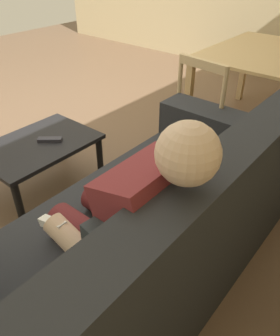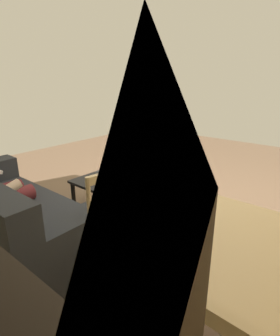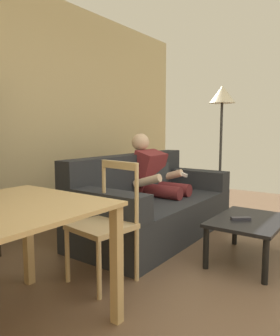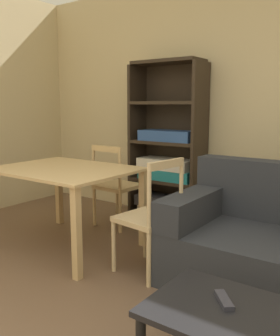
# 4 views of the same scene
# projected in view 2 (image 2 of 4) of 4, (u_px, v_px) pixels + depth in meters

# --- Properties ---
(ground_plane) EXTENTS (8.14, 8.14, 0.00)m
(ground_plane) POSITION_uv_depth(u_px,v_px,m) (188.00, 207.00, 3.36)
(ground_plane) COLOR brown
(couch) EXTENTS (2.04, 0.94, 0.89)m
(couch) POSITION_uv_depth(u_px,v_px,m) (7.00, 221.00, 2.40)
(couch) COLOR #282B30
(couch) RESTS_ON ground_plane
(coffee_table) EXTENTS (0.80, 0.57, 0.39)m
(coffee_table) POSITION_uv_depth(u_px,v_px,m) (108.00, 186.00, 3.14)
(coffee_table) COLOR black
(coffee_table) RESTS_ON ground_plane
(tv_remote) EXTENTS (0.15, 0.16, 0.02)m
(tv_remote) POSITION_uv_depth(u_px,v_px,m) (110.00, 184.00, 3.04)
(tv_remote) COLOR #2D2D38
(tv_remote) RESTS_ON coffee_table
(dining_table) EXTENTS (1.27, 0.97, 0.76)m
(dining_table) POSITION_uv_depth(u_px,v_px,m) (277.00, 278.00, 1.25)
(dining_table) COLOR tan
(dining_table) RESTS_ON ground_plane
(dining_chair_facing_couch) EXTENTS (0.47, 0.47, 0.93)m
(dining_chair_facing_couch) POSITION_uv_depth(u_px,v_px,m) (126.00, 239.00, 1.90)
(dining_chair_facing_couch) COLOR #D1B27F
(dining_chair_facing_couch) RESTS_ON ground_plane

